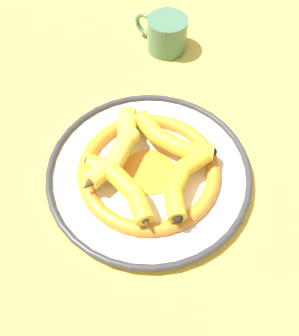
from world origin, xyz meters
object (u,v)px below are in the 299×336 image
Objects in this scene: banana_a at (123,187)px; banana_b at (117,149)px; banana_d at (183,180)px; decorative_bowl at (150,174)px; banana_c at (169,138)px; coffee_mug at (166,33)px.

banana_b is at bearing -31.25° from banana_a.
banana_b reaches higher than banana_a.
banana_d is (-0.10, 0.01, -0.00)m from banana_a.
banana_c is at bearing -136.60° from decorative_bowl.
banana_d is at bearing 135.68° from decorative_bowl.
coffee_mug reaches higher than banana_b.
banana_a is at bearing -58.77° from banana_d.
banana_b is at bearing -132.09° from banana_c.
decorative_bowl is 2.22× the size of banana_b.
coffee_mug reaches higher than decorative_bowl.
coffee_mug is at bearing -154.18° from banana_d.
banana_c is 1.22× the size of coffee_mug.
banana_b is 0.13m from banana_d.
decorative_bowl is at bearing -97.65° from banana_d.
coffee_mug is (-0.08, -0.40, -0.01)m from banana_d.
banana_c is 1.07× the size of banana_d.
coffee_mug reaches higher than banana_c.
banana_a is 0.10m from banana_d.
banana_d is (-0.05, 0.05, 0.03)m from decorative_bowl.
banana_d is (-0.10, 0.09, -0.00)m from banana_b.
banana_c is at bearing 124.98° from coffee_mug.
coffee_mug is (-0.08, -0.31, -0.01)m from banana_c.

